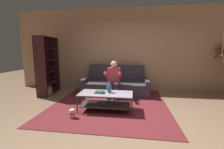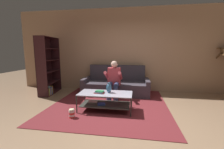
# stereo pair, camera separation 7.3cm
# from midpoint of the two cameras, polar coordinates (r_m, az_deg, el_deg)

# --- Properties ---
(ground) EXTENTS (16.80, 16.80, 0.00)m
(ground) POSITION_cam_midpoint_polar(r_m,az_deg,el_deg) (3.29, 5.79, -16.74)
(ground) COLOR #9A795C
(back_partition) EXTENTS (8.40, 0.12, 2.90)m
(back_partition) POSITION_cam_midpoint_polar(r_m,az_deg,el_deg) (5.43, 7.57, 9.11)
(back_partition) COLOR tan
(back_partition) RESTS_ON ground
(couch) EXTENTS (2.17, 0.87, 0.94)m
(couch) POSITION_cam_midpoint_polar(r_m,az_deg,el_deg) (5.05, 1.96, -3.96)
(couch) COLOR #3F3842
(couch) RESTS_ON ground
(person_seated_center) EXTENTS (0.50, 0.58, 1.13)m
(person_seated_center) POSITION_cam_midpoint_polar(r_m,az_deg,el_deg) (4.48, 1.14, -1.51)
(person_seated_center) COLOR navy
(person_seated_center) RESTS_ON ground
(coffee_table) EXTENTS (1.26, 0.59, 0.44)m
(coffee_table) POSITION_cam_midpoint_polar(r_m,az_deg,el_deg) (3.64, -2.11, -9.24)
(coffee_table) COLOR #B8B6CB
(coffee_table) RESTS_ON ground
(area_rug) EXTENTS (3.00, 3.43, 0.01)m
(area_rug) POSITION_cam_midpoint_polar(r_m,az_deg,el_deg) (4.30, 0.07, -10.35)
(area_rug) COLOR maroon
(area_rug) RESTS_ON ground
(vase) EXTENTS (0.13, 0.13, 0.24)m
(vase) POSITION_cam_midpoint_polar(r_m,az_deg,el_deg) (3.59, -0.60, -5.16)
(vase) COLOR #396188
(vase) RESTS_ON coffee_table
(book_stack) EXTENTS (0.24, 0.20, 0.06)m
(book_stack) POSITION_cam_midpoint_polar(r_m,az_deg,el_deg) (3.58, -4.24, -6.64)
(book_stack) COLOR red
(book_stack) RESTS_ON coffee_table
(bookshelf) EXTENTS (0.44, 1.07, 1.88)m
(bookshelf) POSITION_cam_midpoint_polar(r_m,az_deg,el_deg) (5.42, -23.10, 1.75)
(bookshelf) COLOR #36191D
(bookshelf) RESTS_ON ground
(popcorn_tub) EXTENTS (0.12, 0.12, 0.21)m
(popcorn_tub) POSITION_cam_midpoint_polar(r_m,az_deg,el_deg) (3.41, -14.45, -14.12)
(popcorn_tub) COLOR red
(popcorn_tub) RESTS_ON ground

